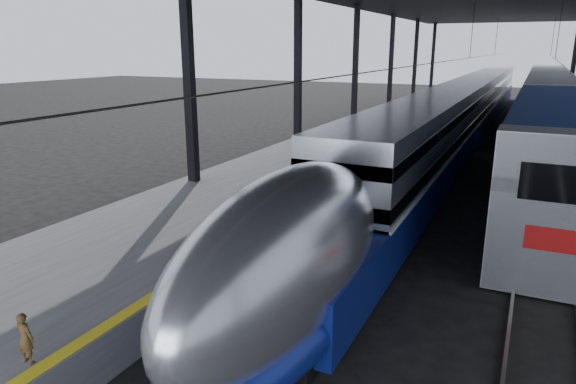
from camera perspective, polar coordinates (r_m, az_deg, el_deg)
The scene contains 7 objects.
ground at distance 14.36m, azimuth -2.83°, elevation -9.62°, with size 160.00×160.00×0.00m, color black.
platform at distance 33.34m, azimuth 8.28°, elevation 5.84°, with size 6.00×80.00×1.00m, color #4C4C4F.
yellow_strip at distance 32.55m, azimuth 13.04°, elevation 6.26°, with size 0.30×80.00×0.01m, color gold.
rails at distance 32.01m, azimuth 22.05°, elevation 3.67°, with size 6.52×80.00×0.16m.
tgv_train at distance 36.80m, azimuth 19.01°, elevation 8.21°, with size 2.77×65.20×3.97m.
second_train at distance 40.76m, azimuth 26.84°, elevation 8.44°, with size 3.07×56.05×4.22m.
child at distance 9.96m, azimuth -27.17°, elevation -14.23°, with size 0.34×0.22×0.92m, color #493418.
Camera 1 is at (6.22, -11.39, 6.15)m, focal length 32.00 mm.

